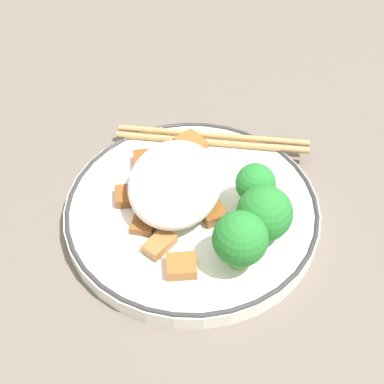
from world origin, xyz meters
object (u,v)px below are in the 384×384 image
Objects in this scene: plate at (192,210)px; broccoli_back_center at (264,214)px; broccoli_back_left at (240,239)px; broccoli_back_right at (255,184)px; chopsticks at (212,139)px.

broccoli_back_center is (0.03, 0.07, 0.04)m from plate.
plate is at bearing -141.83° from broccoli_back_left.
broccoli_back_center reaches higher than plate.
broccoli_back_center reaches higher than broccoli_back_right.
broccoli_back_right is at bearing 97.99° from plate.
broccoli_back_right is at bearing 171.60° from broccoli_back_left.
broccoli_back_right reaches higher than chopsticks.
broccoli_back_center reaches higher than chopsticks.
broccoli_back_left is 1.18× the size of broccoli_back_right.
chopsticks is at bearing 173.54° from plate.
broccoli_back_left reaches higher than chopsticks.
chopsticks is (-0.09, -0.05, -0.03)m from broccoli_back_right.
chopsticks is at bearing -166.46° from broccoli_back_left.
broccoli_back_right is 0.24× the size of chopsticks.
plate is 0.10m from chopsticks.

